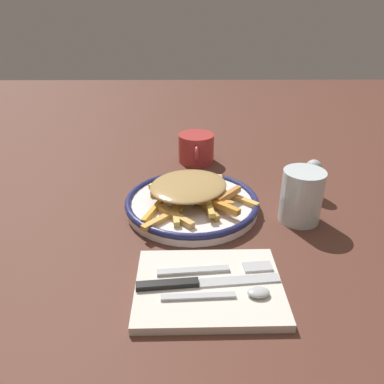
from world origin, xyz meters
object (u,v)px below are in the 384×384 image
Objects in this scene: fries_heap at (192,189)px; spoon at (235,294)px; fork at (216,269)px; coffee_mug at (196,148)px; napkin at (209,287)px; water_glass at (302,196)px; salt_shaker at (312,178)px; knife at (196,283)px; plate at (192,203)px.

spoon is (0.27, 0.06, -0.03)m from fries_heap.
coffee_mug reaches higher than fork.
napkin is 2.09× the size of water_glass.
salt_shaker is at bearing 140.49° from fork.
water_glass is at bearing 134.57° from knife.
spoon is at bearing 65.52° from knife.
fries_heap is 2.40× the size of water_glass.
napkin is (0.24, 0.02, -0.01)m from plate.
water_glass is at bearing 137.12° from napkin.
coffee_mug is (-0.49, -0.01, 0.03)m from napkin.
plate reaches higher than knife.
fork is at bearing -157.71° from spoon.
coffee_mug is 0.31m from salt_shaker.
water_glass reaches higher than fork.
salt_shaker is (-0.30, 0.23, 0.03)m from napkin.
fries_heap reaches higher than napkin.
fork is 0.06m from spoon.
water_glass reaches higher than plate.
spoon is (0.26, 0.06, 0.00)m from plate.
napkin is 0.49m from coffee_mug.
fork is 0.24m from water_glass.
knife is at bearing 0.81° from plate.
plate is 2.63× the size of water_glass.
salt_shaker is (-0.06, 0.26, 0.03)m from plate.
coffee_mug is 1.42× the size of salt_shaker.
spoon is at bearing 4.92° from coffee_mug.
spoon is at bearing 53.00° from napkin.
fork is 0.04m from knife.
plate reaches higher than spoon.
salt_shaker reaches higher than napkin.
spoon reaches higher than knife.
water_glass is 1.25× the size of salt_shaker.
knife is at bearing -1.13° from coffee_mug.
spoon is 1.50× the size of water_glass.
salt_shaker is at bearing 153.33° from water_glass.
coffee_mug reaches higher than spoon.
knife is at bearing -45.43° from water_glass.
spoon is 0.38m from salt_shaker.
fork is 1.74× the size of water_glass.
knife is (0.24, 0.00, 0.00)m from plate.
fries_heap is at bearing -166.42° from plate.
plate is 1.10× the size of fries_heap.
knife is 0.06m from spoon.
knife is 0.28m from water_glass.
knife is 2.07× the size of water_glass.
salt_shaker reaches higher than fork.
plate is at bearing -170.62° from fork.
coffee_mug is (-0.25, 0.01, 0.02)m from plate.
fries_heap is at bearing -167.75° from spoon.
napkin is 0.04m from spoon.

